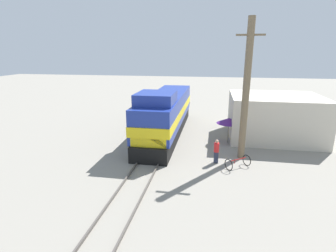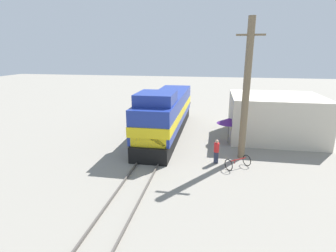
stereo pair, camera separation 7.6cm
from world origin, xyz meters
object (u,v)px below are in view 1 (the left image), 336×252
utility_pole (246,91)px  billboard_sign (250,103)px  vendor_umbrella (229,121)px  bicycle (238,162)px  person_bystander (216,150)px  locomotive (166,114)px

utility_pole → billboard_sign: size_ratio=2.56×
vendor_umbrella → bicycle: (0.42, -4.85, -1.48)m
billboard_sign → bicycle: billboard_sign is taller
vendor_umbrella → billboard_sign: billboard_sign is taller
person_bystander → bicycle: person_bystander is taller
bicycle → locomotive: bearing=-173.7°
utility_pole → billboard_sign: 6.49m
utility_pole → vendor_umbrella: 4.22m
locomotive → person_bystander: bearing=-51.1°
utility_pole → person_bystander: (-1.74, -1.28, -3.83)m
bicycle → person_bystander: bearing=-149.8°
utility_pole → billboard_sign: utility_pole is taller
locomotive → vendor_umbrella: (5.39, -1.20, -0.07)m
locomotive → billboard_sign: 7.59m
utility_pole → vendor_umbrella: size_ratio=4.47×
locomotive → vendor_umbrella: size_ratio=6.75×
person_bystander → bicycle: size_ratio=0.97×
utility_pole → billboard_sign: bearing=79.5°
locomotive → utility_pole: utility_pole is taller
vendor_umbrella → person_bystander: 4.50m
person_bystander → billboard_sign: bearing=68.7°
locomotive → utility_pole: size_ratio=1.51×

